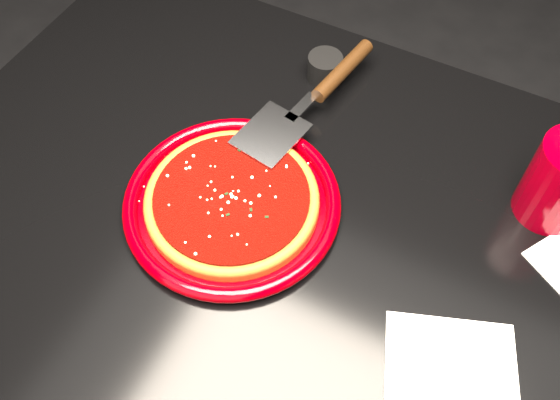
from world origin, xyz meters
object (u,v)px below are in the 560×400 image
object	(u,v)px
table	(304,336)
ramekin	(325,67)
pizza_server	(311,99)
plate	(232,203)

from	to	relation	value
table	ramekin	size ratio (longest dim) A/B	21.32
pizza_server	table	bearing A→B (deg)	-53.61
plate	ramekin	bearing A→B (deg)	88.95
table	pizza_server	xyz separation A→B (m)	(-0.10, 0.19, 0.42)
pizza_server	plate	bearing A→B (deg)	-86.99
table	pizza_server	bearing A→B (deg)	117.23
pizza_server	ramekin	distance (m)	0.09
table	ramekin	distance (m)	0.50
table	ramekin	world-z (taller)	ramekin
plate	ramekin	world-z (taller)	ramekin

